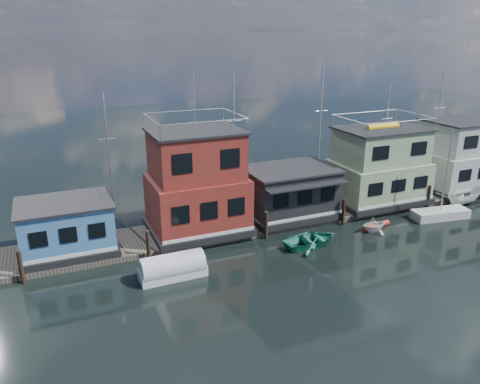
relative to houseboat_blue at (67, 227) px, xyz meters
name	(u,v)px	position (x,y,z in m)	size (l,w,h in m)	color
ground	(388,285)	(18.00, -12.00, -2.21)	(160.00, 160.00, 0.00)	black
dock	(294,216)	(18.00, 0.00, -2.01)	(48.00, 5.00, 0.40)	#595147
houseboat_blue	(67,227)	(0.00, 0.00, 0.00)	(6.40, 4.90, 3.66)	black
houseboat_red	(197,184)	(9.50, 0.00, 1.90)	(7.40, 5.90, 11.86)	black
houseboat_dark	(290,192)	(17.50, -0.02, 0.21)	(7.40, 6.10, 4.06)	black
houseboat_green	(379,167)	(26.50, 0.00, 1.34)	(8.40, 5.90, 7.03)	black
houseboat_white	(462,156)	(36.50, 0.00, 1.33)	(8.40, 5.90, 6.66)	black
pilings	(308,218)	(17.67, -2.80, -1.11)	(42.28, 0.28, 2.20)	#2D2116
background_masts	(308,135)	(22.76, 6.00, 3.35)	(36.40, 0.16, 12.00)	silver
dinghy_white	(374,224)	(22.42, -4.95, -1.59)	(2.01, 2.33, 1.23)	silver
tarp_runabout	(173,268)	(5.88, -5.75, -1.56)	(4.29, 1.79, 1.73)	silver
red_kayak	(376,226)	(23.02, -4.51, -2.00)	(0.41, 0.41, 2.82)	red
dinghy_teal	(312,240)	(16.56, -5.23, -1.76)	(3.07, 4.30, 0.89)	#268C75
motorboat	(465,197)	(33.73, -3.39, -1.42)	(1.52, 4.05, 1.56)	white
day_sailer	(440,213)	(29.38, -4.90, -1.76)	(5.02, 2.29, 7.63)	silver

